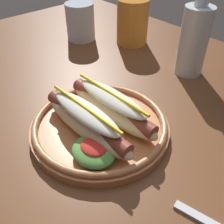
# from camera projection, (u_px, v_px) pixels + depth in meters

# --- Properties ---
(dining_table) EXTENTS (1.27, 0.92, 0.74)m
(dining_table) POSITION_uv_depth(u_px,v_px,m) (110.00, 133.00, 0.63)
(dining_table) COLOR brown
(dining_table) RESTS_ON ground_plane
(hot_dog_plate) EXTENTS (0.26, 0.26, 0.08)m
(hot_dog_plate) POSITION_uv_depth(u_px,v_px,m) (99.00, 122.00, 0.47)
(hot_dog_plate) COLOR #B77042
(hot_dog_plate) RESTS_ON dining_table
(water_cup) EXTENTS (0.08, 0.08, 0.11)m
(water_cup) POSITION_uv_depth(u_px,v_px,m) (80.00, 22.00, 0.79)
(water_cup) COLOR silver
(water_cup) RESTS_ON dining_table
(extra_cup) EXTENTS (0.09, 0.09, 0.13)m
(extra_cup) POSITION_uv_depth(u_px,v_px,m) (132.00, 22.00, 0.76)
(extra_cup) COLOR orange
(extra_cup) RESTS_ON dining_table
(glass_bottle) EXTENTS (0.07, 0.07, 0.23)m
(glass_bottle) POSITION_uv_depth(u_px,v_px,m) (194.00, 38.00, 0.60)
(glass_bottle) COLOR silver
(glass_bottle) RESTS_ON dining_table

